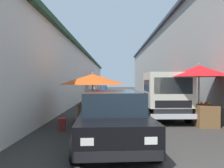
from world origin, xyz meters
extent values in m
plane|color=#33302D|center=(13.50, 0.00, 0.00)|extent=(90.00, 90.00, 0.00)
cube|color=silver|center=(15.75, 7.05, 2.14)|extent=(49.50, 7.00, 4.28)
cube|color=#284C38|center=(15.75, 7.05, 4.40)|extent=(49.80, 7.50, 0.24)
cube|color=gray|center=(15.75, -7.05, 3.31)|extent=(49.50, 7.00, 6.63)
cube|color=#383D4C|center=(15.75, -7.05, 6.75)|extent=(49.80, 7.50, 0.24)
cylinder|color=#9E9EA3|center=(5.62, 1.64, 1.01)|extent=(0.06, 0.06, 2.02)
cone|color=#D84C14|center=(5.62, 1.64, 1.81)|extent=(2.71, 2.71, 0.43)
sphere|color=#9E9EA3|center=(5.62, 1.64, 2.06)|extent=(0.07, 0.07, 0.07)
cube|color=brown|center=(5.72, 1.86, 0.40)|extent=(0.97, 0.70, 0.79)
sphere|color=orange|center=(5.63, 1.98, 0.84)|extent=(0.09, 0.09, 0.09)
sphere|color=orange|center=(5.85, 1.94, 0.89)|extent=(0.09, 0.09, 0.09)
sphere|color=orange|center=(5.91, 2.03, 0.84)|extent=(0.09, 0.09, 0.09)
sphere|color=orange|center=(5.47, 2.08, 0.84)|extent=(0.09, 0.09, 0.09)
cylinder|color=#9E9EA3|center=(11.66, -2.31, 1.11)|extent=(0.06, 0.06, 2.23)
cone|color=red|center=(11.66, -2.31, 1.99)|extent=(2.22, 2.22, 0.47)
sphere|color=#9E9EA3|center=(11.66, -2.31, 2.27)|extent=(0.07, 0.07, 0.07)
cube|color=olive|center=(11.62, -2.48, 0.36)|extent=(0.88, 0.61, 0.72)
sphere|color=orange|center=(11.84, -2.69, 0.76)|extent=(0.09, 0.09, 0.09)
sphere|color=orange|center=(11.39, -2.63, 0.76)|extent=(0.09, 0.09, 0.09)
sphere|color=orange|center=(11.75, -2.36, 0.76)|extent=(0.09, 0.09, 0.09)
sphere|color=orange|center=(11.87, -2.34, 0.76)|extent=(0.09, 0.09, 0.09)
sphere|color=orange|center=(11.52, -2.68, 0.82)|extent=(0.09, 0.09, 0.09)
sphere|color=orange|center=(11.84, -2.34, 0.76)|extent=(0.09, 0.09, 0.09)
cylinder|color=#9E9EA3|center=(18.42, 2.45, 1.03)|extent=(0.06, 0.06, 2.06)
cone|color=red|center=(18.42, 2.45, 1.88)|extent=(2.35, 2.35, 0.36)
sphere|color=#9E9EA3|center=(18.42, 2.45, 2.10)|extent=(0.07, 0.07, 0.07)
cube|color=brown|center=(18.66, 2.58, 0.36)|extent=(0.91, 0.65, 0.72)
sphere|color=orange|center=(18.65, 2.39, 0.77)|extent=(0.09, 0.09, 0.09)
sphere|color=orange|center=(18.72, 2.74, 0.82)|extent=(0.09, 0.09, 0.09)
sphere|color=orange|center=(18.88, 2.52, 0.77)|extent=(0.09, 0.09, 0.09)
sphere|color=orange|center=(18.78, 2.67, 0.77)|extent=(0.09, 0.09, 0.09)
cylinder|color=#9E9EA3|center=(5.25, -2.57, 1.18)|extent=(0.06, 0.06, 2.36)
cone|color=red|center=(5.25, -2.57, 2.13)|extent=(2.38, 2.38, 0.45)
sphere|color=#9E9EA3|center=(5.25, -2.57, 2.40)|extent=(0.07, 0.07, 0.07)
cube|color=brown|center=(5.06, -2.71, 0.41)|extent=(1.00, 0.75, 0.81)
sphere|color=orange|center=(5.00, -2.57, 0.91)|extent=(0.09, 0.09, 0.09)
sphere|color=orange|center=(5.09, -2.92, 0.86)|extent=(0.09, 0.09, 0.09)
sphere|color=orange|center=(5.35, -2.88, 0.86)|extent=(0.09, 0.09, 0.09)
sphere|color=orange|center=(5.31, -2.87, 0.86)|extent=(0.09, 0.09, 0.09)
cube|color=black|center=(2.73, 0.81, 0.57)|extent=(4.01, 1.99, 0.64)
cube|color=#19232D|center=(2.88, 0.83, 1.17)|extent=(2.44, 1.68, 0.56)
cube|color=black|center=(0.82, 0.68, 0.35)|extent=(0.22, 1.65, 0.20)
cube|color=silver|center=(0.84, 0.09, 0.63)|extent=(0.08, 0.24, 0.14)
cube|color=silver|center=(0.76, 1.26, 0.63)|extent=(0.08, 0.24, 0.14)
cylinder|color=black|center=(1.47, -0.14, 0.30)|extent=(0.61, 0.24, 0.60)
cylinder|color=black|center=(1.34, 1.58, 0.30)|extent=(0.61, 0.24, 0.60)
cylinder|color=black|center=(4.11, 0.05, 0.30)|extent=(0.61, 0.24, 0.60)
cylinder|color=black|center=(3.99, 1.77, 0.30)|extent=(0.61, 0.24, 0.60)
cube|color=black|center=(7.28, -1.39, 0.50)|extent=(4.85, 1.63, 0.36)
cube|color=beige|center=(5.65, -1.44, 1.38)|extent=(1.59, 1.80, 1.40)
cube|color=#19232D|center=(4.91, -1.47, 1.55)|extent=(0.11, 1.47, 0.63)
cube|color=#19232D|center=(5.65, -1.44, 1.55)|extent=(1.10, 1.81, 0.45)
cube|color=black|center=(4.90, -1.47, 0.86)|extent=(0.11, 1.40, 0.28)
cube|color=silver|center=(4.82, -1.47, 0.40)|extent=(0.18, 1.75, 0.18)
cube|color=gray|center=(8.13, -2.18, 0.93)|extent=(3.16, 0.17, 0.50)
cube|color=gray|center=(8.07, -0.54, 0.93)|extent=(3.16, 0.17, 0.50)
cube|color=gray|center=(9.65, -1.31, 0.93)|extent=(0.11, 1.65, 0.50)
cylinder|color=black|center=(5.68, -2.32, 0.36)|extent=(0.73, 0.24, 0.72)
cylinder|color=black|center=(5.62, -0.57, 0.36)|extent=(0.73, 0.24, 0.72)
cylinder|color=black|center=(8.75, -2.22, 0.36)|extent=(0.73, 0.24, 0.72)
cylinder|color=black|center=(8.69, -0.47, 0.36)|extent=(0.73, 0.24, 0.72)
cylinder|color=#665B4C|center=(15.66, 1.78, 0.38)|extent=(0.14, 0.14, 0.77)
cylinder|color=#665B4C|center=(15.63, 1.63, 0.38)|extent=(0.14, 0.14, 0.77)
cube|color=#33518C|center=(15.64, 1.71, 1.06)|extent=(0.27, 0.48, 0.58)
sphere|color=tan|center=(15.64, 1.71, 1.45)|extent=(0.21, 0.21, 0.21)
cylinder|color=#33518C|center=(15.69, 1.98, 1.09)|extent=(0.08, 0.08, 0.52)
cylinder|color=#33518C|center=(15.60, 1.44, 1.09)|extent=(0.08, 0.08, 0.52)
cylinder|color=#232328|center=(10.06, 2.06, 0.38)|extent=(0.14, 0.14, 0.77)
cylinder|color=#232328|center=(10.21, 2.04, 0.38)|extent=(0.14, 0.14, 0.77)
cube|color=white|center=(10.14, 2.05, 1.06)|extent=(0.47, 0.25, 0.58)
sphere|color=#A57A5B|center=(10.14, 2.05, 1.45)|extent=(0.21, 0.21, 0.21)
cylinder|color=white|center=(9.86, 2.09, 1.09)|extent=(0.08, 0.08, 0.52)
cylinder|color=white|center=(10.41, 2.02, 1.09)|extent=(0.08, 0.08, 0.52)
cylinder|color=red|center=(4.26, 2.58, 0.42)|extent=(0.30, 0.30, 0.03)
cylinder|color=red|center=(4.38, 2.58, 0.21)|extent=(0.04, 0.04, 0.42)
cylinder|color=red|center=(4.26, 2.69, 0.21)|extent=(0.04, 0.04, 0.42)
cylinder|color=red|center=(4.15, 2.58, 0.21)|extent=(0.04, 0.04, 0.42)
cylinder|color=red|center=(4.26, 2.47, 0.21)|extent=(0.04, 0.04, 0.42)
camera|label=1|loc=(-3.04, 0.78, 1.73)|focal=33.76mm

